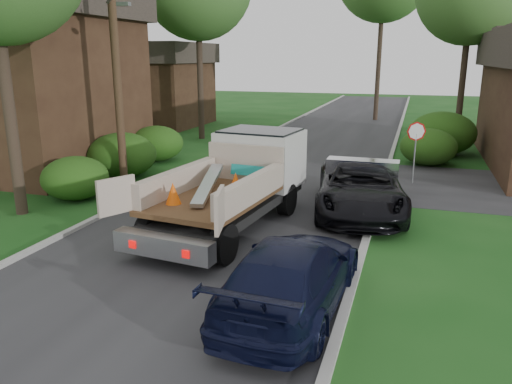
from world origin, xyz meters
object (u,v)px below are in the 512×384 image
(utility_pole, at_px, (115,49))
(navy_suv, at_px, (291,274))
(flatbed_truck, at_px, (243,174))
(black_pickup, at_px, (360,188))
(house_left_far, at_px, (153,83))
(house_left_near, at_px, (15,72))
(stop_sign, at_px, (416,140))

(utility_pole, height_order, navy_suv, utility_pole)
(utility_pole, distance_m, flatbed_truck, 7.21)
(black_pickup, bearing_deg, flatbed_truck, -159.34)
(utility_pole, distance_m, house_left_far, 18.93)
(utility_pole, height_order, house_left_near, utility_pole)
(stop_sign, distance_m, house_left_far, 22.81)
(utility_pole, xyz_separation_m, navy_suv, (8.51, -7.48, -4.44))
(flatbed_truck, bearing_deg, utility_pole, 164.30)
(utility_pole, relative_size, house_left_near, 1.03)
(utility_pole, relative_size, house_left_far, 1.32)
(house_left_far, relative_size, navy_suv, 1.49)
(house_left_far, xyz_separation_m, black_pickup, (17.10, -17.50, -2.23))
(stop_sign, distance_m, utility_pole, 11.91)
(house_left_near, bearing_deg, navy_suv, -32.30)
(house_left_far, xyz_separation_m, flatbed_truck, (13.73, -19.35, -1.62))
(black_pickup, xyz_separation_m, navy_suv, (-0.57, -7.00, -0.08))
(stop_sign, distance_m, navy_suv, 11.75)
(stop_sign, xyz_separation_m, house_left_near, (-17.20, -2.00, 2.50))
(navy_suv, bearing_deg, flatbed_truck, -58.75)
(stop_sign, xyz_separation_m, navy_suv, (-2.17, -11.50, -1.04))
(stop_sign, distance_m, black_pickup, 4.87)
(flatbed_truck, height_order, black_pickup, flatbed_truck)
(black_pickup, bearing_deg, stop_sign, 62.32)
(flatbed_truck, relative_size, navy_suv, 1.43)
(stop_sign, relative_size, flatbed_truck, 0.34)
(navy_suv, bearing_deg, house_left_near, -29.55)
(house_left_far, distance_m, flatbed_truck, 23.78)
(utility_pole, relative_size, black_pickup, 1.70)
(utility_pole, bearing_deg, house_left_far, 115.23)
(house_left_near, bearing_deg, house_left_far, 95.71)
(utility_pole, bearing_deg, stop_sign, 20.62)
(flatbed_truck, bearing_deg, navy_suv, -55.00)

